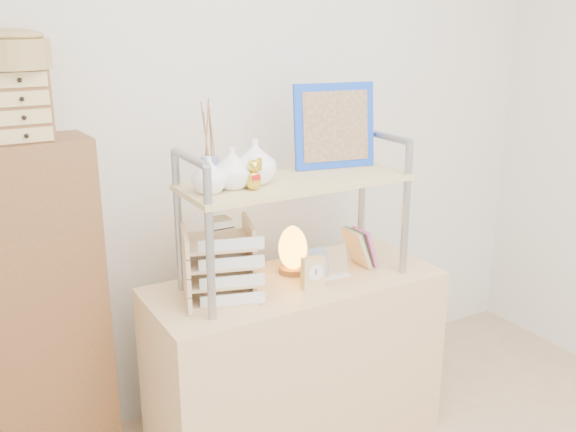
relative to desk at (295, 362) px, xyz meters
name	(u,v)px	position (x,y,z in m)	size (l,w,h in m)	color
room_shell	(456,48)	(0.00, -0.81, 1.32)	(3.42, 3.41, 2.61)	silver
desk	(295,362)	(0.00, 0.00, 0.00)	(1.20, 0.50, 0.75)	tan
cabinet	(44,312)	(-0.92, 0.37, 0.30)	(0.45, 0.24, 1.35)	brown
hutch	(278,174)	(-0.07, 0.01, 0.82)	(0.90, 0.34, 0.77)	#959AA2
letter_tray	(220,266)	(-0.33, 0.00, 0.50)	(0.32, 0.31, 0.32)	tan
salt_lamp	(292,249)	(0.03, 0.08, 0.48)	(0.13, 0.12, 0.20)	brown
desk_clock	(313,273)	(0.02, -0.10, 0.44)	(0.09, 0.05, 0.13)	tan
postcard_stand	(328,268)	(0.13, -0.04, 0.41)	(0.19, 0.06, 0.13)	white
drawer_chest	(19,105)	(-0.92, 0.35, 1.10)	(0.20, 0.16, 0.25)	brown
woven_basket	(13,54)	(-0.92, 0.35, 1.28)	(0.25, 0.25, 0.10)	olive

